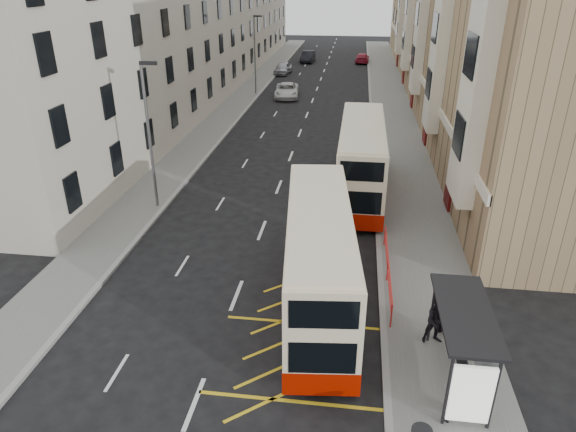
# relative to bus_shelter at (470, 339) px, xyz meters

# --- Properties ---
(ground) EXTENTS (200.00, 200.00, 0.00)m
(ground) POSITION_rel_bus_shelter_xyz_m (-8.34, 0.39, -2.14)
(ground) COLOR black
(ground) RESTS_ON ground
(pavement_right) EXTENTS (4.00, 120.00, 0.15)m
(pavement_right) POSITION_rel_bus_shelter_xyz_m (-0.34, 30.39, -2.06)
(pavement_right) COLOR #62625D
(pavement_right) RESTS_ON ground
(pavement_left) EXTENTS (3.00, 120.00, 0.15)m
(pavement_left) POSITION_rel_bus_shelter_xyz_m (-15.84, 30.39, -2.06)
(pavement_left) COLOR #62625D
(pavement_left) RESTS_ON ground
(kerb_right) EXTENTS (0.25, 120.00, 0.15)m
(kerb_right) POSITION_rel_bus_shelter_xyz_m (-2.34, 30.39, -2.06)
(kerb_right) COLOR gray
(kerb_right) RESTS_ON ground
(kerb_left) EXTENTS (0.25, 120.00, 0.15)m
(kerb_left) POSITION_rel_bus_shelter_xyz_m (-14.34, 30.39, -2.06)
(kerb_left) COLOR gray
(kerb_left) RESTS_ON ground
(road_markings) EXTENTS (10.00, 110.00, 0.01)m
(road_markings) POSITION_rel_bus_shelter_xyz_m (-8.34, 45.39, -2.13)
(road_markings) COLOR silver
(road_markings) RESTS_ON ground
(terrace_right) EXTENTS (10.75, 79.00, 15.25)m
(terrace_right) POSITION_rel_bus_shelter_xyz_m (6.54, 45.77, 5.38)
(terrace_right) COLOR #9E845C
(terrace_right) RESTS_ON ground
(terrace_left) EXTENTS (9.18, 79.00, 13.25)m
(terrace_left) POSITION_rel_bus_shelter_xyz_m (-21.77, 45.89, 4.38)
(terrace_left) COLOR beige
(terrace_left) RESTS_ON ground
(bus_shelter) EXTENTS (1.65, 4.25, 2.70)m
(bus_shelter) POSITION_rel_bus_shelter_xyz_m (0.00, 0.00, 0.00)
(bus_shelter) COLOR black
(bus_shelter) RESTS_ON pavement_right
(guard_railing) EXTENTS (0.06, 6.56, 1.01)m
(guard_railing) POSITION_rel_bus_shelter_xyz_m (-2.09, 6.14, -1.28)
(guard_railing) COLOR red
(guard_railing) RESTS_ON pavement_right
(street_lamp_near) EXTENTS (0.93, 0.18, 8.00)m
(street_lamp_near) POSITION_rel_bus_shelter_xyz_m (-14.69, 12.39, 2.50)
(street_lamp_near) COLOR slate
(street_lamp_near) RESTS_ON pavement_left
(street_lamp_far) EXTENTS (0.93, 0.18, 8.00)m
(street_lamp_far) POSITION_rel_bus_shelter_xyz_m (-14.69, 42.39, 2.50)
(street_lamp_far) COLOR slate
(street_lamp_far) RESTS_ON pavement_left
(double_decker_front) EXTENTS (3.46, 10.74, 4.21)m
(double_decker_front) POSITION_rel_bus_shelter_xyz_m (-4.94, 4.15, 0.01)
(double_decker_front) COLOR beige
(double_decker_front) RESTS_ON ground
(double_decker_rear) EXTENTS (2.58, 11.01, 4.38)m
(double_decker_rear) POSITION_rel_bus_shelter_xyz_m (-3.34, 15.82, 0.09)
(double_decker_rear) COLOR beige
(double_decker_rear) RESTS_ON ground
(pedestrian_near) EXTENTS (0.78, 0.74, 1.80)m
(pedestrian_near) POSITION_rel_bus_shelter_xyz_m (-0.52, -1.34, -1.09)
(pedestrian_near) COLOR black
(pedestrian_near) RESTS_ON pavement_right
(pedestrian_mid) EXTENTS (1.02, 0.86, 1.88)m
(pedestrian_mid) POSITION_rel_bus_shelter_xyz_m (-0.55, 2.25, -1.05)
(pedestrian_mid) COLOR black
(pedestrian_mid) RESTS_ON pavement_right
(pedestrian_far) EXTENTS (1.05, 0.93, 1.71)m
(pedestrian_far) POSITION_rel_bus_shelter_xyz_m (-0.15, 2.77, -1.13)
(pedestrian_far) COLOR black
(pedestrian_far) RESTS_ON pavement_right
(white_van) EXTENTS (2.90, 5.48, 1.47)m
(white_van) POSITION_rel_bus_shelter_xyz_m (-11.20, 41.49, -1.40)
(white_van) COLOR silver
(white_van) RESTS_ON ground
(car_silver) EXTENTS (2.14, 4.59, 1.52)m
(car_silver) POSITION_rel_bus_shelter_xyz_m (-13.54, 55.04, -1.38)
(car_silver) COLOR #A5A6AC
(car_silver) RESTS_ON ground
(car_dark) EXTENTS (1.90, 4.88, 1.58)m
(car_dark) POSITION_rel_bus_shelter_xyz_m (-11.24, 65.23, -1.35)
(car_dark) COLOR black
(car_dark) RESTS_ON ground
(car_red) EXTENTS (2.10, 4.76, 1.36)m
(car_red) POSITION_rel_bus_shelter_xyz_m (-3.25, 65.66, -1.46)
(car_red) COLOR maroon
(car_red) RESTS_ON ground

